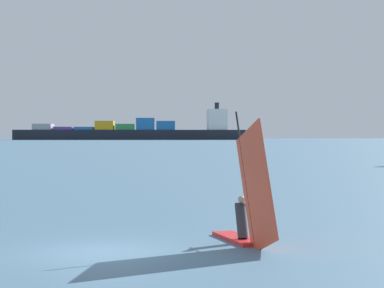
{
  "coord_description": "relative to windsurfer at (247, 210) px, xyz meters",
  "views": [
    {
      "loc": [
        4.97,
        -18.34,
        3.27
      ],
      "look_at": [
        -0.32,
        21.88,
        2.79
      ],
      "focal_mm": 62.38,
      "sensor_mm": 36.0,
      "label": 1
    }
  ],
  "objects": [
    {
      "name": "windsurfer",
      "position": [
        0.0,
        0.0,
        0.0
      ],
      "size": [
        2.2,
        4.05,
        4.25
      ],
      "rotation": [
        0.0,
        0.0,
        2.02
      ],
      "color": "red",
      "rests_on": "ground_plane"
    },
    {
      "name": "ground_plane",
      "position": [
        -3.99,
        -1.77,
        -1.04
      ],
      "size": [
        4000.0,
        4000.0,
        0.0
      ],
      "primitive_type": "plane",
      "color": "#476B84"
    },
    {
      "name": "cargo_ship",
      "position": [
        -124.79,
        558.04,
        6.55
      ],
      "size": [
        202.91,
        63.11,
        33.22
      ],
      "rotation": [
        0.0,
        0.0,
        3.33
      ],
      "color": "black",
      "rests_on": "ground_plane"
    }
  ]
}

